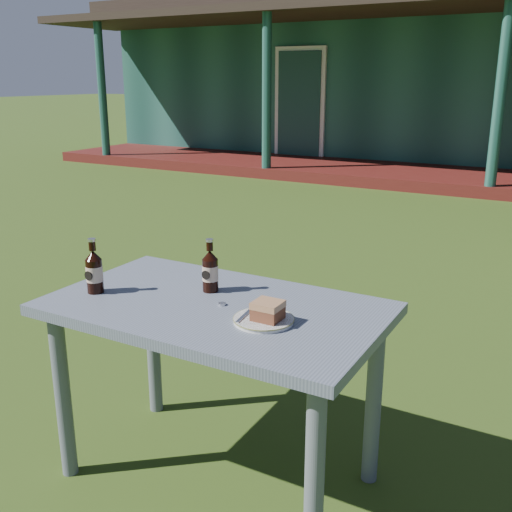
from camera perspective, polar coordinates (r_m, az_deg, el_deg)
The scene contains 8 objects.
ground at distance 3.76m, azimuth 9.83°, elevation -7.02°, with size 80.00×80.00×0.00m, color #334916.
cafe_table at distance 2.19m, azimuth -3.88°, elevation -7.03°, with size 1.20×0.70×0.72m.
plate at distance 1.99m, azimuth 0.73°, elevation -6.08°, with size 0.20×0.20×0.01m.
cake_slice at distance 1.96m, azimuth 1.13°, elevation -5.20°, with size 0.09×0.09×0.06m.
fork at distance 2.01m, azimuth -1.04°, elevation -5.62°, with size 0.01×0.14×0.00m, color silver.
cola_bottle_near at distance 2.25m, azimuth -4.39°, elevation -1.39°, with size 0.06×0.06×0.20m.
cola_bottle_far at distance 2.31m, azimuth -15.16°, elevation -1.40°, with size 0.06×0.06×0.21m.
bottle_cap at distance 2.13m, azimuth -3.25°, elevation -4.59°, with size 0.03×0.03×0.01m, color silver.
Camera 1 is at (1.11, -3.27, 1.50)m, focal length 42.00 mm.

